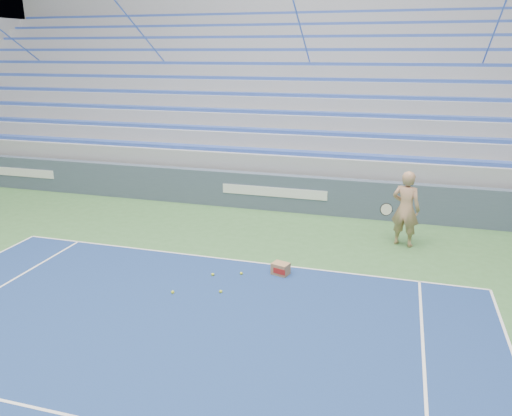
% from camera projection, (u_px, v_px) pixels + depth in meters
% --- Properties ---
extents(sponsor_barrier, '(30.00, 0.32, 1.10)m').
position_uv_depth(sponsor_barrier, '(275.00, 192.00, 15.00)').
color(sponsor_barrier, '#404E61').
rests_on(sponsor_barrier, ground).
extents(bleachers, '(31.00, 9.15, 7.30)m').
position_uv_depth(bleachers, '(310.00, 111.00, 19.69)').
color(bleachers, '#989AA0').
rests_on(bleachers, ground).
extents(tennis_player, '(1.00, 0.94, 1.89)m').
position_uv_depth(tennis_player, '(406.00, 209.00, 12.13)').
color(tennis_player, tan).
rests_on(tennis_player, ground).
extents(ball_box, '(0.41, 0.36, 0.26)m').
position_uv_depth(ball_box, '(281.00, 269.00, 10.73)').
color(ball_box, '#9B724B').
rests_on(ball_box, ground).
extents(tennis_ball_0, '(0.07, 0.07, 0.07)m').
position_uv_depth(tennis_ball_0, '(213.00, 275.00, 10.68)').
color(tennis_ball_0, '#CDDE2D').
rests_on(tennis_ball_0, ground).
extents(tennis_ball_1, '(0.07, 0.07, 0.07)m').
position_uv_depth(tennis_ball_1, '(221.00, 292.00, 9.93)').
color(tennis_ball_1, '#CDDE2D').
rests_on(tennis_ball_1, ground).
extents(tennis_ball_2, '(0.07, 0.07, 0.07)m').
position_uv_depth(tennis_ball_2, '(241.00, 273.00, 10.74)').
color(tennis_ball_2, '#CDDE2D').
rests_on(tennis_ball_2, ground).
extents(tennis_ball_3, '(0.07, 0.07, 0.07)m').
position_uv_depth(tennis_ball_3, '(173.00, 292.00, 9.90)').
color(tennis_ball_3, '#CDDE2D').
rests_on(tennis_ball_3, ground).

